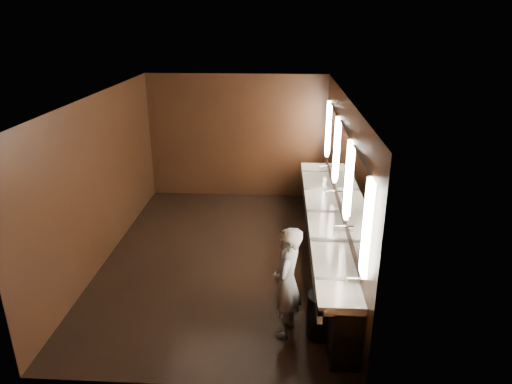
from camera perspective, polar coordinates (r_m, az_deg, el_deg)
floor at (r=8.13m, az=-4.26°, el=-8.06°), size 6.00×6.00×0.00m
ceiling at (r=7.19m, az=-4.87°, el=11.80°), size 4.00×6.00×0.02m
wall_back at (r=10.40m, az=-2.38°, el=6.89°), size 4.00×0.02×2.80m
wall_front at (r=4.88m, az=-9.22°, el=-10.83°), size 4.00×0.02×2.80m
wall_left at (r=8.06m, az=-18.79°, el=1.47°), size 0.02×6.00×2.80m
wall_right at (r=7.55m, az=10.68°, el=0.95°), size 0.02×6.00×2.80m
sink_counter at (r=7.88m, az=8.74°, el=-5.20°), size 0.55×5.40×1.01m
mirror_band at (r=7.43m, az=10.71°, el=3.48°), size 0.06×5.03×1.15m
person at (r=5.97m, az=3.89°, el=-11.24°), size 0.50×0.64×1.53m
trash_bin at (r=6.23m, az=8.22°, el=-14.98°), size 0.49×0.49×0.62m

